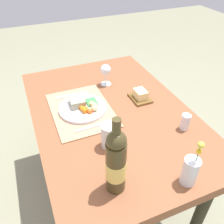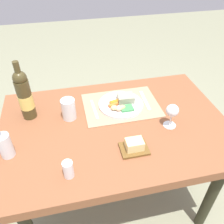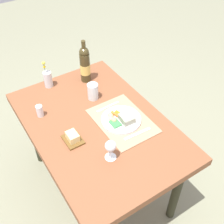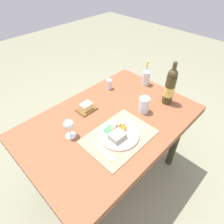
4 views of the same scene
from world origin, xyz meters
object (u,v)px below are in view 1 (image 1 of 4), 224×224
at_px(dining_table, 111,123).
at_px(knife, 93,126).
at_px(dinner_plate, 83,107).
at_px(fork, 72,95).
at_px(flower_vase, 190,170).
at_px(butter_dish, 140,96).
at_px(water_tumbler, 109,137).
at_px(wine_bottle, 116,162).
at_px(salt_shaker, 185,122).
at_px(wine_glass, 106,71).

bearing_deg(dining_table, knife, -56.88).
height_order(dinner_plate, fork, dinner_plate).
height_order(dinner_plate, flower_vase, flower_vase).
height_order(fork, butter_dish, butter_dish).
relative_size(water_tumbler, flower_vase, 0.55).
xyz_separation_m(dinner_plate, fork, (-0.15, -0.02, -0.01)).
bearing_deg(fork, wine_bottle, 1.90).
relative_size(dinner_plate, butter_dish, 1.96).
relative_size(knife, flower_vase, 0.83).
height_order(dining_table, salt_shaker, salt_shaker).
relative_size(dinner_plate, water_tumbler, 2.19).
xyz_separation_m(dining_table, wine_glass, (-0.27, 0.08, 0.17)).
distance_m(knife, wine_glass, 0.43).
xyz_separation_m(dinner_plate, salt_shaker, (0.33, 0.41, 0.02)).
bearing_deg(salt_shaker, water_tumbler, -94.94).
bearing_deg(water_tumbler, salt_shaker, 85.06).
distance_m(fork, butter_dish, 0.39).
bearing_deg(flower_vase, knife, -151.48).
bearing_deg(butter_dish, knife, -68.10).
relative_size(fork, water_tumbler, 1.60).
distance_m(salt_shaker, wine_glass, 0.58).
height_order(dinner_plate, salt_shaker, salt_shaker).
distance_m(dining_table, knife, 0.18).
bearing_deg(water_tumbler, fork, -173.38).
relative_size(dining_table, dinner_plate, 4.70).
xyz_separation_m(knife, water_tumbler, (0.14, 0.03, 0.04)).
distance_m(fork, salt_shaker, 0.64).
distance_m(dinner_plate, wine_glass, 0.30).
bearing_deg(butter_dish, salt_shaker, 14.48).
bearing_deg(flower_vase, salt_shaker, 146.32).
xyz_separation_m(water_tumbler, salt_shaker, (0.03, 0.38, -0.01)).
xyz_separation_m(dining_table, fork, (-0.22, -0.15, 0.09)).
height_order(knife, salt_shaker, salt_shaker).
distance_m(butter_dish, wine_glass, 0.27).
relative_size(butter_dish, wine_glass, 0.98).
relative_size(dinner_plate, wine_glass, 1.93).
distance_m(dining_table, water_tumbler, 0.28).
bearing_deg(dinner_plate, dining_table, 62.90).
relative_size(knife, butter_dish, 1.35).
height_order(knife, flower_vase, flower_vase).
height_order(flower_vase, salt_shaker, flower_vase).
distance_m(dinner_plate, wine_bottle, 0.52).
xyz_separation_m(dinner_plate, water_tumbler, (0.30, 0.03, 0.03)).
relative_size(fork, wine_bottle, 0.57).
distance_m(water_tumbler, salt_shaker, 0.38).
relative_size(fork, salt_shaker, 2.28).
distance_m(dinner_plate, flower_vase, 0.64).
bearing_deg(salt_shaker, wine_bottle, -67.97).
xyz_separation_m(knife, wine_glass, (-0.36, 0.21, 0.08)).
xyz_separation_m(flower_vase, salt_shaker, (-0.26, 0.17, -0.03)).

